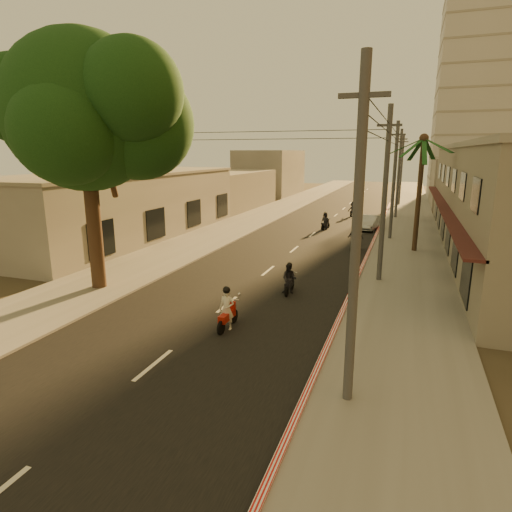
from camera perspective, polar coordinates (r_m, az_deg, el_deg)
The scene contains 19 objects.
ground at distance 17.80m, azimuth -6.46°, elevation -8.56°, with size 160.00×160.00×0.00m, color #383023.
road at distance 36.16m, azimuth 7.52°, elevation 2.87°, with size 10.00×140.00×0.02m, color black.
sidewalk_right at distance 35.39m, azimuth 19.48°, elevation 2.05°, with size 5.00×140.00×0.12m, color slate.
sidewalk_left at distance 38.38m, azimuth -3.50°, elevation 3.66°, with size 5.00×140.00×0.12m, color slate.
curb_stripe at distance 30.57m, azimuth 14.89°, elevation 0.71°, with size 0.20×60.00×0.20m, color red.
left_building at distance 36.05m, azimuth -16.98°, elevation 6.53°, with size 8.20×24.20×5.20m.
distant_tower at distance 71.66m, azimuth 27.89°, elevation 18.00°, with size 12.10×12.10×28.00m.
broadleaf_tree at distance 22.00m, azimuth -20.91°, elevation 17.42°, with size 9.60×8.70×12.10m.
palm_tree at distance 30.77m, azimuth 21.42°, elevation 13.58°, with size 5.00×5.00×8.20m.
utility_poles at distance 34.78m, azimuth 18.15°, elevation 12.72°, with size 1.20×48.26×9.00m.
filler_right at distance 60.24m, azimuth 26.22°, elevation 8.75°, with size 8.00×14.00×6.00m, color gray.
filler_left_near at distance 53.42m, azimuth -4.09°, elevation 8.79°, with size 8.00×14.00×4.40m, color gray.
filler_left_far at distance 70.17m, azimuth 1.89°, elevation 11.03°, with size 8.00×14.00×7.00m, color gray.
scooter_red at distance 16.67m, azimuth -3.88°, elevation -7.26°, with size 0.67×1.78×1.75m.
scooter_mid_a at distance 20.81m, azimuth 4.47°, elevation -3.13°, with size 0.75×1.61×1.57m.
scooter_mid_b at distance 30.42m, azimuth 13.13°, elevation 2.28°, with size 1.27×1.99×1.98m.
scooter_far_a at distance 38.67m, azimuth 9.22°, elevation 4.58°, with size 0.98×1.59×1.59m.
scooter_far_b at distance 47.21m, azimuth 12.73°, elevation 6.04°, with size 1.10×1.60×1.57m.
parked_car at distance 39.38m, azimuth 14.89°, elevation 4.33°, with size 1.84×3.99×1.27m, color #A1A3A9.
Camera 1 is at (7.36, -14.76, 6.71)m, focal length 30.00 mm.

